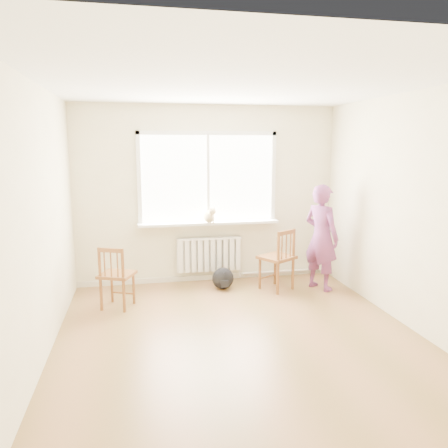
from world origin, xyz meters
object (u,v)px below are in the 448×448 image
chair_left (116,277)px  cat (209,216)px  chair_right (279,259)px  backpack (223,278)px  person (321,237)px

chair_left → cat: cat is taller
chair_left → chair_right: chair_right is taller
chair_left → backpack: chair_left is taller
cat → chair_left: bearing=-166.7°
chair_left → person: (2.93, 0.23, 0.36)m
chair_left → person: bearing=-152.8°
person → backpack: 1.56m
chair_right → cat: cat is taller
person → cat: size_ratio=4.18×
chair_left → person: size_ratio=0.54×
chair_left → chair_right: 2.33m
backpack → person: bearing=-10.4°
cat → backpack: size_ratio=1.15×
chair_right → person: (0.61, -0.06, 0.32)m
chair_right → cat: bearing=-60.1°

